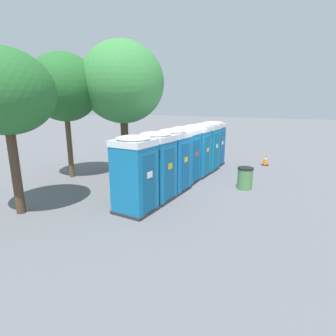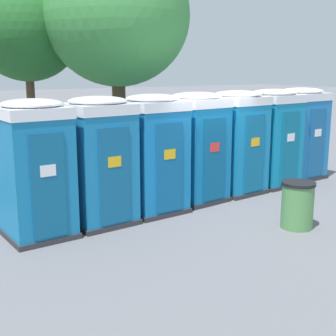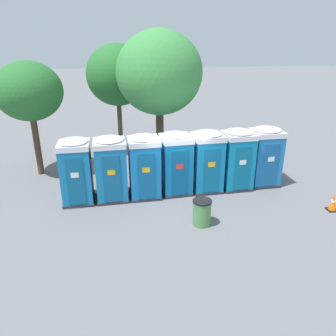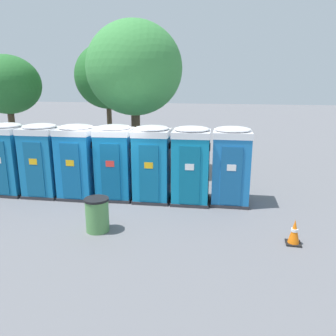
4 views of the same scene
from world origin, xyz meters
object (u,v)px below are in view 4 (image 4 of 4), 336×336
at_px(portapotty_5, 191,165).
at_px(street_tree_0, 134,69).
at_px(portapotty_2, 78,161).
at_px(street_tree_1, 108,77).
at_px(portapotty_0, 9,158).
at_px(portapotty_4, 152,163).
at_px(portapotty_3, 115,162).
at_px(street_tree_2, 7,85).
at_px(portapotty_1, 43,160).
at_px(trash_can, 97,215).
at_px(traffic_cone, 294,232).
at_px(portapotty_6, 231,165).

distance_m(portapotty_5, street_tree_0, 5.31).
bearing_deg(portapotty_2, street_tree_1, 100.72).
distance_m(portapotty_0, portapotty_4, 5.18).
bearing_deg(portapotty_0, portapotty_3, 5.43).
bearing_deg(street_tree_1, portapotty_5, -45.17).
relative_size(portapotty_3, street_tree_2, 0.50).
bearing_deg(portapotty_5, street_tree_0, 133.01).
distance_m(portapotty_1, portapotty_3, 2.59).
xyz_separation_m(portapotty_3, trash_can, (0.51, -2.63, -0.82)).
bearing_deg(portapotty_0, portapotty_5, 4.59).
relative_size(portapotty_4, trash_can, 2.77).
bearing_deg(portapotty_4, traffic_cone, -28.79).
distance_m(portapotty_4, portapotty_6, 2.59).
bearing_deg(street_tree_1, portapotty_6, -37.32).
relative_size(portapotty_4, street_tree_1, 0.44).
bearing_deg(portapotty_3, street_tree_2, 155.69).
height_order(portapotty_0, trash_can, portapotty_0).
relative_size(portapotty_2, trash_can, 2.77).
bearing_deg(street_tree_0, street_tree_1, 137.78).
bearing_deg(street_tree_0, portapotty_1, -122.41).
bearing_deg(portapotty_0, street_tree_2, 124.78).
height_order(portapotty_1, portapotty_5, same).
bearing_deg(portapotty_5, portapotty_0, -175.41).
xyz_separation_m(street_tree_2, traffic_cone, (11.55, -4.98, -3.49)).
bearing_deg(portapotty_1, trash_can, -37.29).
xyz_separation_m(portapotty_4, street_tree_1, (-3.57, 4.97, 2.92)).
height_order(portapotty_6, street_tree_0, street_tree_0).
height_order(portapotty_5, street_tree_0, street_tree_0).
xyz_separation_m(portapotty_3, traffic_cone, (5.54, -2.26, -0.97)).
distance_m(portapotty_5, street_tree_1, 7.49).
xyz_separation_m(street_tree_0, traffic_cone, (5.86, -5.54, -4.14)).
height_order(portapotty_4, street_tree_1, street_tree_1).
bearing_deg(portapotty_5, street_tree_1, 134.83).
distance_m(portapotty_4, traffic_cone, 4.94).
height_order(portapotty_1, traffic_cone, portapotty_1).
distance_m(portapotty_2, trash_can, 3.14).
xyz_separation_m(portapotty_0, portapotty_6, (7.74, 0.72, -0.00)).
xyz_separation_m(portapotty_2, trash_can, (1.80, -2.44, -0.82)).
bearing_deg(portapotty_0, street_tree_1, 73.56).
bearing_deg(portapotty_1, street_tree_0, 57.59).
xyz_separation_m(portapotty_2, portapotty_3, (1.28, 0.19, 0.00)).
bearing_deg(portapotty_5, traffic_cone, -39.28).
xyz_separation_m(portapotty_0, street_tree_1, (1.60, 5.41, 2.92)).
height_order(trash_can, traffic_cone, trash_can).
bearing_deg(portapotty_1, portapotty_2, 4.05).
bearing_deg(trash_can, portapotty_2, 126.33).
height_order(portapotty_6, traffic_cone, portapotty_6).
distance_m(portapotty_3, portapotty_6, 3.89).
distance_m(street_tree_0, street_tree_1, 2.65).
relative_size(portapotty_2, portapotty_4, 1.00).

